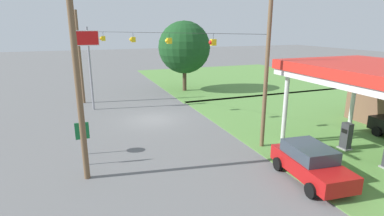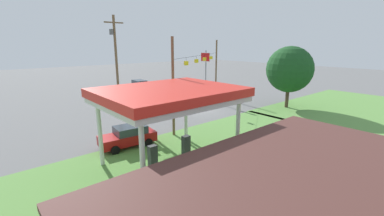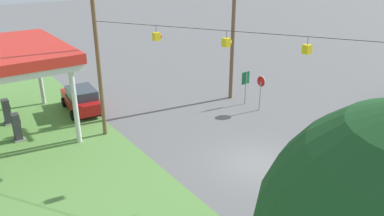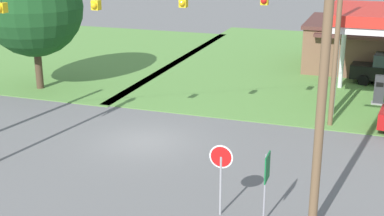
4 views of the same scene
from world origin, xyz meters
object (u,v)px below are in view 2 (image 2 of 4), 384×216
(gas_station_canopy, at_px, (169,96))
(stop_sign_roadside, at_px, (142,95))
(car_at_pumps_front, at_px, (128,136))
(utility_pole_main, at_px, (116,61))
(gas_station_store, at_px, (277,207))
(car_on_crossroad, at_px, (140,86))
(stop_sign_overhead, at_px, (206,66))
(tree_west_verge, at_px, (290,69))
(route_sign, at_px, (131,98))
(car_at_pumps_rear, at_px, (228,171))
(fuel_pump_far, at_px, (153,158))
(fuel_pump_near, at_px, (186,147))

(gas_station_canopy, bearing_deg, stop_sign_roadside, -112.83)
(car_at_pumps_front, distance_m, stop_sign_roadside, 12.33)
(gas_station_canopy, xyz_separation_m, utility_pole_main, (-3.13, -14.72, 1.43))
(gas_station_store, bearing_deg, stop_sign_roadside, -107.08)
(gas_station_store, xyz_separation_m, car_on_crossroad, (-12.86, -34.03, -0.61))
(stop_sign_overhead, relative_size, tree_west_verge, 0.92)
(car_at_pumps_front, height_order, route_sign, route_sign)
(stop_sign_overhead, xyz_separation_m, utility_pole_main, (13.06, -1.01, 1.16))
(car_at_pumps_front, distance_m, car_at_pumps_rear, 9.38)
(car_at_pumps_rear, xyz_separation_m, route_sign, (-3.99, -19.39, 0.72))
(car_on_crossroad, bearing_deg, gas_station_store, -17.44)
(stop_sign_roadside, distance_m, tree_west_verge, 18.96)
(fuel_pump_far, xyz_separation_m, stop_sign_overhead, (-17.60, -13.70, 4.25))
(fuel_pump_far, relative_size, utility_pole_main, 0.15)
(fuel_pump_far, distance_m, tree_west_verge, 23.08)
(fuel_pump_far, xyz_separation_m, stop_sign_roadside, (-7.61, -14.74, 1.02))
(car_at_pumps_rear, relative_size, car_on_crossroad, 0.99)
(fuel_pump_far, distance_m, utility_pole_main, 16.32)
(car_at_pumps_front, bearing_deg, car_at_pumps_rear, 104.83)
(fuel_pump_near, bearing_deg, fuel_pump_far, 0.00)
(fuel_pump_near, bearing_deg, route_sign, -102.58)
(gas_station_store, height_order, route_sign, gas_station_store)
(stop_sign_roadside, xyz_separation_m, utility_pole_main, (3.07, 0.03, 4.39))
(stop_sign_overhead, bearing_deg, gas_station_store, 52.56)
(car_at_pumps_front, xyz_separation_m, utility_pole_main, (-3.92, -10.09, 5.32))
(car_on_crossroad, height_order, route_sign, route_sign)
(car_at_pumps_front, xyz_separation_m, route_sign, (-5.48, -10.13, 0.83))
(car_at_pumps_front, relative_size, utility_pole_main, 0.41)
(gas_station_store, xyz_separation_m, tree_west_verge, (-22.07, -12.16, 3.27))
(gas_station_canopy, distance_m, route_sign, 15.79)
(fuel_pump_far, bearing_deg, utility_pole_main, -107.13)
(fuel_pump_near, distance_m, stop_sign_overhead, 20.61)
(fuel_pump_near, distance_m, route_sign, 15.15)
(gas_station_canopy, distance_m, car_on_crossroad, 28.13)
(fuel_pump_far, height_order, stop_sign_overhead, stop_sign_overhead)
(stop_sign_roadside, height_order, route_sign, stop_sign_roadside)
(car_at_pumps_front, distance_m, utility_pole_main, 12.06)
(fuel_pump_far, relative_size, stop_sign_overhead, 0.23)
(gas_station_store, distance_m, stop_sign_roadside, 24.61)
(tree_west_verge, bearing_deg, car_at_pumps_rear, 21.49)
(gas_station_canopy, distance_m, fuel_pump_near, 4.22)
(gas_station_store, xyz_separation_m, fuel_pump_far, (0.38, -8.78, -0.88))
(car_at_pumps_front, bearing_deg, car_on_crossroad, -115.81)
(car_at_pumps_rear, distance_m, utility_pole_main, 20.18)
(gas_station_store, relative_size, utility_pole_main, 1.36)
(gas_station_store, relative_size, car_at_pumps_rear, 3.12)
(gas_station_canopy, relative_size, route_sign, 3.65)
(car_at_pumps_rear, bearing_deg, stop_sign_roadside, 79.27)
(gas_station_canopy, xyz_separation_m, fuel_pump_far, (1.40, -0.00, -3.98))
(fuel_pump_far, bearing_deg, car_at_pumps_front, -97.60)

